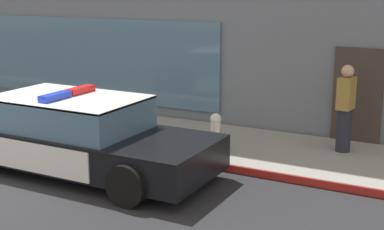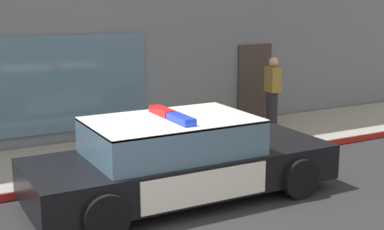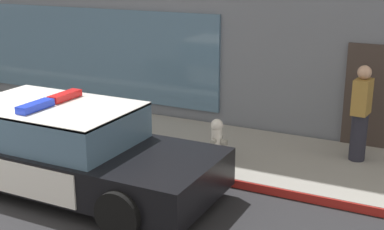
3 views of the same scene
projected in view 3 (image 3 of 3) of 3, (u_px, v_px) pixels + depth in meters
The scene contains 5 objects.
sidewalk at pixel (85, 127), 11.41m from camera, with size 48.00×2.62×0.15m, color gray.
curb_red_paint at pixel (43, 146), 10.28m from camera, with size 28.80×0.04×0.14m, color maroon.
police_cruiser at pixel (61, 148), 8.42m from camera, with size 5.14×2.12×1.49m.
fire_hydrant at pixel (217, 139), 9.35m from camera, with size 0.34×0.39×0.73m.
pedestrian_on_sidewalk at pixel (361, 113), 9.11m from camera, with size 0.30×0.43×1.71m.
Camera 3 is at (6.96, -5.24, 3.59)m, focal length 49.00 mm.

